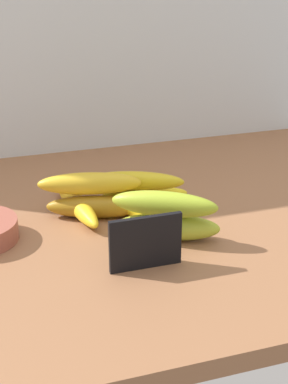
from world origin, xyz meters
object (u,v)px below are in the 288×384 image
chalkboard_sign (145,244)px  banana_0 (95,207)px  banana_5 (164,204)px  banana_4 (168,227)px  banana_2 (153,214)px  banana_7 (90,184)px  banana_1 (138,198)px  banana_6 (135,181)px  banana_3 (77,204)px

chalkboard_sign → banana_0: chalkboard_sign is taller
banana_5 → banana_4: bearing=7.7°
chalkboard_sign → banana_2: size_ratio=0.57×
banana_4 → banana_7: 16.64cm
chalkboard_sign → banana_5: banana_5 is taller
banana_1 → banana_5: bearing=-89.0°
banana_4 → banana_0: bearing=129.6°
banana_1 → banana_7: (-9.06, -0.70, 4.27)cm
chalkboard_sign → banana_1: 21.45cm
chalkboard_sign → banana_0: bearing=100.0°
banana_7 → banana_1: bearing=4.4°
banana_0 → banana_4: 14.88cm
banana_4 → banana_7: size_ratio=0.93×
banana_1 → banana_6: size_ratio=1.06×
chalkboard_sign → banana_7: bearing=100.9°
banana_4 → banana_7: banana_7 is taller
chalkboard_sign → banana_2: chalkboard_sign is taller
banana_0 → banana_6: 8.75cm
banana_1 → banana_2: bearing=-87.8°
banana_1 → banana_4: 13.47cm
banana_4 → banana_5: 4.32cm
banana_1 → banana_2: 7.84cm
banana_0 → banana_2: same height
banana_6 → banana_3: bearing=175.4°
banana_7 → banana_2: bearing=-37.3°
banana_3 → chalkboard_sign: bearing=-74.4°
banana_2 → banana_1: bearing=92.2°
banana_2 → banana_4: size_ratio=1.15×
banana_3 → banana_2: bearing=-36.8°
banana_3 → banana_7: (2.16, -1.50, 4.25)cm
banana_6 → chalkboard_sign: bearing=-102.7°
banana_2 → banana_6: 8.43cm
banana_0 → banana_4: size_ratio=1.02×
banana_1 → banana_6: (-0.58, -0.05, 3.45)cm
banana_1 → banana_3: 11.26cm
banana_5 → banana_7: size_ratio=0.95×
banana_1 → banana_5: (0.23, -13.52, 4.74)cm
banana_5 → banana_7: banana_5 is taller
banana_0 → banana_4: bearing=-50.4°
banana_3 → banana_4: size_ratio=1.17×
banana_6 → banana_2: bearing=-83.5°
banana_0 → banana_1: (8.52, 1.97, -0.29)cm
banana_0 → banana_4: (9.49, -11.46, 0.19)cm
chalkboard_sign → banana_3: bearing=105.6°
banana_0 → banana_1: banana_0 is taller
banana_6 → banana_7: size_ratio=0.98×
banana_4 → banana_3: bearing=130.6°
chalkboard_sign → banana_0: (-3.30, 18.73, -1.86)cm
banana_2 → banana_7: 12.41cm
banana_0 → banana_3: size_ratio=0.87×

